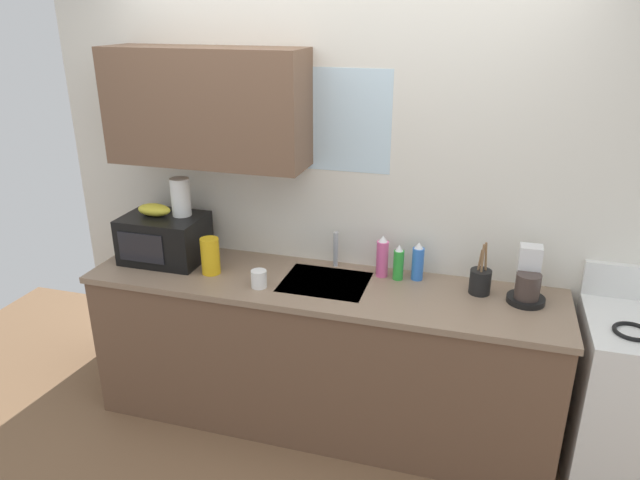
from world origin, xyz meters
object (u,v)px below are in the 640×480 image
(cereal_canister, at_px, (210,256))
(paper_towel_roll, at_px, (181,197))
(dish_soap_bottle_pink, at_px, (382,257))
(utensil_crock, at_px, (480,281))
(microwave, at_px, (165,238))
(coffee_maker, at_px, (528,281))
(dish_soap_bottle_blue, at_px, (418,262))
(mug_white, at_px, (259,279))
(dish_soap_bottle_green, at_px, (398,263))
(stove_range, at_px, (637,404))
(banana_bunch, at_px, (154,210))

(cereal_canister, bearing_deg, paper_towel_roll, 147.99)
(dish_soap_bottle_pink, bearing_deg, cereal_canister, -165.74)
(cereal_canister, xyz_separation_m, utensil_crock, (1.45, 0.17, -0.03))
(paper_towel_roll, distance_m, cereal_canister, 0.40)
(microwave, distance_m, utensil_crock, 1.80)
(dish_soap_bottle_pink, distance_m, cereal_canister, 0.95)
(coffee_maker, bearing_deg, cereal_canister, -174.63)
(microwave, xyz_separation_m, coffee_maker, (2.02, 0.06, -0.03))
(coffee_maker, height_order, dish_soap_bottle_pink, coffee_maker)
(dish_soap_bottle_blue, relative_size, cereal_canister, 1.05)
(coffee_maker, height_order, utensil_crock, utensil_crock)
(dish_soap_bottle_blue, height_order, mug_white, dish_soap_bottle_blue)
(microwave, distance_m, dish_soap_bottle_green, 1.36)
(utensil_crock, bearing_deg, coffee_maker, -2.86)
(dish_soap_bottle_blue, bearing_deg, dish_soap_bottle_green, -164.03)
(microwave, bearing_deg, coffee_maker, 1.69)
(stove_range, height_order, mug_white, stove_range)
(dish_soap_bottle_green, height_order, dish_soap_bottle_blue, dish_soap_bottle_blue)
(coffee_maker, distance_m, mug_white, 1.38)
(microwave, distance_m, paper_towel_roll, 0.27)
(stove_range, xyz_separation_m, dish_soap_bottle_green, (-1.25, 0.17, 0.54))
(microwave, relative_size, dish_soap_bottle_blue, 2.12)
(stove_range, xyz_separation_m, banana_bunch, (-2.65, 0.05, 0.75))
(banana_bunch, xyz_separation_m, cereal_canister, (0.39, -0.10, -0.20))
(coffee_maker, bearing_deg, dish_soap_bottle_blue, 171.02)
(coffee_maker, relative_size, dish_soap_bottle_blue, 1.29)
(microwave, bearing_deg, dish_soap_bottle_green, 5.06)
(dish_soap_bottle_pink, bearing_deg, coffee_maker, -5.77)
(stove_range, relative_size, mug_white, 11.37)
(microwave, bearing_deg, stove_range, -0.99)
(paper_towel_roll, bearing_deg, dish_soap_bottle_green, 3.13)
(dish_soap_bottle_pink, xyz_separation_m, mug_white, (-0.60, -0.32, -0.07))
(stove_range, bearing_deg, microwave, 179.01)
(banana_bunch, xyz_separation_m, dish_soap_bottle_green, (1.41, 0.12, -0.21))
(paper_towel_roll, bearing_deg, dish_soap_bottle_blue, 4.11)
(dish_soap_bottle_green, distance_m, mug_white, 0.76)
(microwave, xyz_separation_m, dish_soap_bottle_blue, (1.46, 0.15, -0.03))
(microwave, relative_size, mug_white, 4.84)
(banana_bunch, bearing_deg, cereal_canister, -14.38)
(dish_soap_bottle_green, xyz_separation_m, cereal_canister, (-1.02, -0.22, 0.01))
(microwave, height_order, utensil_crock, utensil_crock)
(microwave, bearing_deg, utensil_crock, 2.28)
(dish_soap_bottle_pink, bearing_deg, utensil_crock, -7.02)
(coffee_maker, bearing_deg, paper_towel_roll, -179.75)
(paper_towel_roll, distance_m, utensil_crock, 1.72)
(utensil_crock, bearing_deg, paper_towel_roll, -179.33)
(banana_bunch, bearing_deg, paper_towel_roll, 18.43)
(microwave, bearing_deg, paper_towel_roll, 27.17)
(stove_range, bearing_deg, cereal_canister, -178.65)
(paper_towel_roll, relative_size, dish_soap_bottle_green, 1.09)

